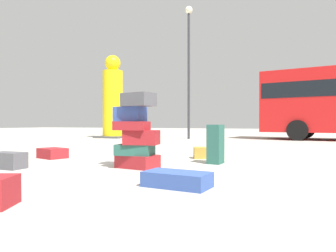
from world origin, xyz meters
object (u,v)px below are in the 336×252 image
at_px(yellow_dummy_statue, 113,101).
at_px(person_bearded_onlooker, 138,116).
at_px(suitcase_charcoal_foreground_far, 8,160).
at_px(lamp_post, 189,53).
at_px(suitcase_tower, 136,135).
at_px(suitcase_tan_left_side, 207,153).
at_px(suitcase_maroon_upright_blue, 53,153).
at_px(suitcase_navy_behind_tower, 177,179).
at_px(suitcase_teal_right_side, 216,144).

bearing_deg(yellow_dummy_statue, person_bearded_onlooker, -52.03).
height_order(suitcase_charcoal_foreground_far, lamp_post, lamp_post).
height_order(suitcase_tower, suitcase_tan_left_side, suitcase_tower).
bearing_deg(suitcase_tan_left_side, person_bearded_onlooker, 126.25).
relative_size(suitcase_tower, suitcase_maroon_upright_blue, 2.18).
xyz_separation_m(suitcase_tan_left_side, suitcase_maroon_upright_blue, (-3.11, -1.26, -0.01)).
xyz_separation_m(suitcase_tower, lamp_post, (-2.30, 9.70, 3.60)).
xyz_separation_m(suitcase_tower, suitcase_charcoal_foreground_far, (-1.94, -0.88, -0.42)).
height_order(suitcase_navy_behind_tower, lamp_post, lamp_post).
xyz_separation_m(suitcase_tower, yellow_dummy_statue, (-6.32, 9.25, 1.36)).
height_order(suitcase_navy_behind_tower, suitcase_tan_left_side, suitcase_tan_left_side).
distance_m(suitcase_tower, suitcase_tan_left_side, 2.06).
bearing_deg(suitcase_tan_left_side, yellow_dummy_statue, 111.86).
bearing_deg(suitcase_tan_left_side, suitcase_tower, -133.23).
height_order(suitcase_tan_left_side, person_bearded_onlooker, person_bearded_onlooker).
bearing_deg(person_bearded_onlooker, yellow_dummy_statue, -162.23).
height_order(suitcase_maroon_upright_blue, person_bearded_onlooker, person_bearded_onlooker).
relative_size(suitcase_navy_behind_tower, suitcase_maroon_upright_blue, 1.35).
relative_size(suitcase_tower, suitcase_teal_right_side, 1.72).
xyz_separation_m(suitcase_charcoal_foreground_far, lamp_post, (-0.36, 10.57, 4.03)).
relative_size(suitcase_navy_behind_tower, lamp_post, 0.12).
relative_size(suitcase_tower, suitcase_navy_behind_tower, 1.61).
distance_m(suitcase_charcoal_foreground_far, person_bearded_onlooker, 4.40).
height_order(suitcase_teal_right_side, person_bearded_onlooker, person_bearded_onlooker).
distance_m(person_bearded_onlooker, yellow_dummy_statue, 7.43).
bearing_deg(lamp_post, suitcase_teal_right_side, -68.44).
height_order(suitcase_charcoal_foreground_far, suitcase_maroon_upright_blue, suitcase_charcoal_foreground_far).
distance_m(suitcase_tower, suitcase_charcoal_foreground_far, 2.17).
bearing_deg(suitcase_charcoal_foreground_far, suitcase_tan_left_side, 44.58).
distance_m(suitcase_teal_right_side, person_bearded_onlooker, 3.78).
relative_size(suitcase_navy_behind_tower, suitcase_tan_left_side, 1.34).
bearing_deg(suitcase_tower, suitcase_charcoal_foreground_far, -155.68).
bearing_deg(suitcase_maroon_upright_blue, yellow_dummy_statue, 131.30).
relative_size(suitcase_maroon_upright_blue, person_bearded_onlooker, 0.36).
bearing_deg(suitcase_navy_behind_tower, suitcase_tan_left_side, 104.48).
distance_m(suitcase_teal_right_side, suitcase_maroon_upright_blue, 3.52).
xyz_separation_m(yellow_dummy_statue, lamp_post, (4.02, 0.45, 2.25)).
height_order(suitcase_teal_right_side, yellow_dummy_statue, yellow_dummy_statue).
bearing_deg(suitcase_navy_behind_tower, person_bearded_onlooker, 128.73).
bearing_deg(suitcase_charcoal_foreground_far, suitcase_teal_right_side, 31.47).
distance_m(suitcase_teal_right_side, suitcase_navy_behind_tower, 2.29).
xyz_separation_m(suitcase_charcoal_foreground_far, person_bearded_onlooker, (0.16, 4.32, 0.82)).
height_order(suitcase_tan_left_side, suitcase_charcoal_foreground_far, suitcase_charcoal_foreground_far).
xyz_separation_m(suitcase_charcoal_foreground_far, yellow_dummy_statue, (-4.38, 10.13, 1.78)).
bearing_deg(person_bearded_onlooker, suitcase_teal_right_side, 30.51).
xyz_separation_m(person_bearded_onlooker, yellow_dummy_statue, (-4.53, 5.81, 0.96)).
height_order(suitcase_tan_left_side, suitcase_maroon_upright_blue, suitcase_tan_left_side).
distance_m(suitcase_tan_left_side, lamp_post, 9.31).
bearing_deg(suitcase_tan_left_side, suitcase_charcoal_foreground_far, -156.05).
relative_size(suitcase_charcoal_foreground_far, suitcase_maroon_upright_blue, 0.97).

